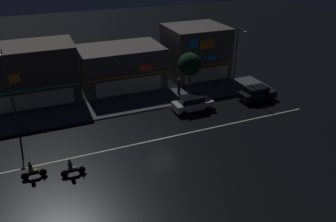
{
  "coord_description": "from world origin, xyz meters",
  "views": [
    {
      "loc": [
        -9.44,
        -24.3,
        16.05
      ],
      "look_at": [
        1.98,
        3.35,
        0.93
      ],
      "focal_mm": 35.1,
      "sensor_mm": 36.0,
      "label": 1
    }
  ],
  "objects_px": {
    "parked_car_trailing": "(257,93)",
    "motorcycle_following": "(32,171)",
    "streetlamp_west": "(8,84)",
    "pedestrian_on_sidewalk": "(179,87)",
    "motorcycle_lead": "(72,168)",
    "traffic_cone": "(171,107)",
    "parked_car_near_kerb": "(192,103)",
    "streetlamp_mid": "(237,55)"
  },
  "relations": [
    {
      "from": "streetlamp_mid",
      "to": "pedestrian_on_sidewalk",
      "type": "relative_size",
      "value": 3.78
    },
    {
      "from": "parked_car_near_kerb",
      "to": "parked_car_trailing",
      "type": "xyz_separation_m",
      "value": [
        8.1,
        -0.41,
        0.0
      ]
    },
    {
      "from": "motorcycle_following",
      "to": "parked_car_near_kerb",
      "type": "bearing_deg",
      "value": -166.63
    },
    {
      "from": "traffic_cone",
      "to": "pedestrian_on_sidewalk",
      "type": "bearing_deg",
      "value": 52.97
    },
    {
      "from": "motorcycle_following",
      "to": "traffic_cone",
      "type": "distance_m",
      "value": 15.92
    },
    {
      "from": "pedestrian_on_sidewalk",
      "to": "parked_car_near_kerb",
      "type": "bearing_deg",
      "value": 20.8
    },
    {
      "from": "motorcycle_following",
      "to": "motorcycle_lead",
      "type": "bearing_deg",
      "value": 158.02
    },
    {
      "from": "pedestrian_on_sidewalk",
      "to": "parked_car_trailing",
      "type": "relative_size",
      "value": 0.46
    },
    {
      "from": "streetlamp_west",
      "to": "motorcycle_lead",
      "type": "bearing_deg",
      "value": -68.09
    },
    {
      "from": "streetlamp_mid",
      "to": "parked_car_near_kerb",
      "type": "height_order",
      "value": "streetlamp_mid"
    },
    {
      "from": "motorcycle_lead",
      "to": "traffic_cone",
      "type": "bearing_deg",
      "value": -139.84
    },
    {
      "from": "motorcycle_following",
      "to": "traffic_cone",
      "type": "bearing_deg",
      "value": -160.41
    },
    {
      "from": "streetlamp_west",
      "to": "pedestrian_on_sidewalk",
      "type": "xyz_separation_m",
      "value": [
        17.84,
        1.25,
        -3.59
      ]
    },
    {
      "from": "traffic_cone",
      "to": "streetlamp_mid",
      "type": "bearing_deg",
      "value": 12.19
    },
    {
      "from": "parked_car_trailing",
      "to": "motorcycle_lead",
      "type": "bearing_deg",
      "value": 15.86
    },
    {
      "from": "motorcycle_following",
      "to": "streetlamp_mid",
      "type": "bearing_deg",
      "value": -165.4
    },
    {
      "from": "traffic_cone",
      "to": "parked_car_near_kerb",
      "type": "bearing_deg",
      "value": -28.13
    },
    {
      "from": "parked_car_near_kerb",
      "to": "motorcycle_lead",
      "type": "bearing_deg",
      "value": -154.2
    },
    {
      "from": "streetlamp_west",
      "to": "parked_car_near_kerb",
      "type": "xyz_separation_m",
      "value": [
        17.48,
        -3.08,
        -3.79
      ]
    },
    {
      "from": "pedestrian_on_sidewalk",
      "to": "motorcycle_following",
      "type": "bearing_deg",
      "value": -33.39
    },
    {
      "from": "parked_car_trailing",
      "to": "traffic_cone",
      "type": "height_order",
      "value": "parked_car_trailing"
    },
    {
      "from": "parked_car_trailing",
      "to": "motorcycle_lead",
      "type": "height_order",
      "value": "parked_car_trailing"
    },
    {
      "from": "pedestrian_on_sidewalk",
      "to": "traffic_cone",
      "type": "bearing_deg",
      "value": -11.4
    },
    {
      "from": "parked_car_near_kerb",
      "to": "pedestrian_on_sidewalk",
      "type": "bearing_deg",
      "value": 85.16
    },
    {
      "from": "streetlamp_mid",
      "to": "parked_car_trailing",
      "type": "height_order",
      "value": "streetlamp_mid"
    },
    {
      "from": "parked_car_near_kerb",
      "to": "traffic_cone",
      "type": "xyz_separation_m",
      "value": [
        -2.07,
        1.1,
        -0.59
      ]
    },
    {
      "from": "parked_car_trailing",
      "to": "motorcycle_following",
      "type": "xyz_separation_m",
      "value": [
        -24.53,
        -5.35,
        -0.24
      ]
    },
    {
      "from": "streetlamp_mid",
      "to": "parked_car_trailing",
      "type": "bearing_deg",
      "value": -77.02
    },
    {
      "from": "traffic_cone",
      "to": "motorcycle_following",
      "type": "bearing_deg",
      "value": -154.48
    },
    {
      "from": "parked_car_near_kerb",
      "to": "motorcycle_following",
      "type": "relative_size",
      "value": 2.26
    },
    {
      "from": "pedestrian_on_sidewalk",
      "to": "streetlamp_mid",
      "type": "bearing_deg",
      "value": 105.76
    },
    {
      "from": "motorcycle_lead",
      "to": "streetlamp_mid",
      "type": "bearing_deg",
      "value": -148.59
    },
    {
      "from": "parked_car_near_kerb",
      "to": "motorcycle_following",
      "type": "distance_m",
      "value": 17.41
    },
    {
      "from": "pedestrian_on_sidewalk",
      "to": "streetlamp_west",
      "type": "bearing_deg",
      "value": -60.36
    },
    {
      "from": "streetlamp_west",
      "to": "parked_car_trailing",
      "type": "height_order",
      "value": "streetlamp_west"
    },
    {
      "from": "pedestrian_on_sidewalk",
      "to": "motorcycle_lead",
      "type": "distance_m",
      "value": 17.72
    },
    {
      "from": "traffic_cone",
      "to": "parked_car_trailing",
      "type": "bearing_deg",
      "value": -8.47
    },
    {
      "from": "motorcycle_lead",
      "to": "traffic_cone",
      "type": "distance_m",
      "value": 13.85
    },
    {
      "from": "pedestrian_on_sidewalk",
      "to": "motorcycle_lead",
      "type": "height_order",
      "value": "pedestrian_on_sidewalk"
    },
    {
      "from": "motorcycle_following",
      "to": "traffic_cone",
      "type": "relative_size",
      "value": 3.45
    },
    {
      "from": "parked_car_trailing",
      "to": "motorcycle_lead",
      "type": "relative_size",
      "value": 2.26
    },
    {
      "from": "streetlamp_west",
      "to": "motorcycle_lead",
      "type": "height_order",
      "value": "streetlamp_west"
    }
  ]
}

